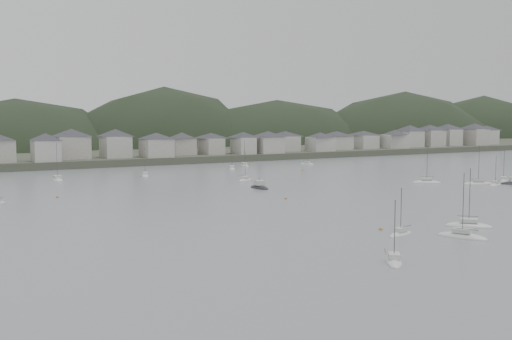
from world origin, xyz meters
TOP-DOWN VIEW (x-y plane):
  - ground at (0.00, 0.00)m, footprint 900.00×900.00m
  - far_shore_land at (0.00, 295.00)m, footprint 900.00×250.00m
  - forested_ridge at (4.83, 269.40)m, footprint 851.55×103.94m
  - waterfront_town at (50.59, 183.34)m, footprint 451.48×28.46m
  - sailboat_lead at (-22.35, -3.33)m, footprint 6.07×6.92m
  - moored_fleet at (-6.49, 71.77)m, footprint 217.95×177.15m
  - motor_launch_far at (4.94, 81.65)m, footprint 3.31×8.40m
  - mooring_buoys at (-14.09, 83.28)m, footprint 107.52×112.88m

SIDE VIEW (x-z plane):
  - forested_ridge at x=4.83m, z-range -62.57..40.00m
  - ground at x=0.00m, z-range 0.00..0.00m
  - mooring_buoys at x=-14.09m, z-range -0.20..0.50m
  - moored_fleet at x=-6.49m, z-range -6.26..6.61m
  - sailboat_lead at x=-22.35m, z-range -4.63..4.99m
  - motor_launch_far at x=4.94m, z-range -1.70..2.27m
  - far_shore_land at x=0.00m, z-range 0.00..3.00m
  - waterfront_town at x=50.59m, z-range 2.20..15.12m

